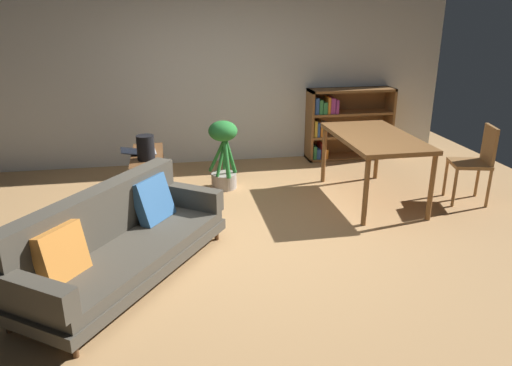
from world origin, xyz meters
TOP-DOWN VIEW (x-y plane):
  - ground_plane at (0.00, 0.00)m, footprint 8.16×8.16m
  - back_wall_panel at (0.00, 2.70)m, footprint 6.80×0.10m
  - fabric_couch at (-1.22, -0.54)m, footprint 1.80×2.11m
  - media_console at (-1.02, 1.28)m, footprint 0.36×1.07m
  - open_laptop at (-1.09, 1.37)m, footprint 0.43×0.32m
  - desk_speaker at (-1.01, 1.08)m, footprint 0.20×0.20m
  - potted_floor_plant at (-0.09, 1.47)m, footprint 0.37×0.42m
  - dining_table at (1.60, 0.77)m, footprint 0.84×1.50m
  - dining_chair_near at (2.75, 0.48)m, footprint 0.50×0.48m
  - bookshelf at (1.86, 2.50)m, footprint 1.29×0.35m

SIDE VIEW (x-z plane):
  - ground_plane at x=0.00m, z-range 0.00..0.00m
  - media_console at x=-1.02m, z-range 0.00..0.54m
  - fabric_couch at x=-1.22m, z-range -0.04..0.72m
  - potted_floor_plant at x=-0.09m, z-range 0.06..0.93m
  - dining_chair_near at x=2.75m, z-range 0.06..0.98m
  - bookshelf at x=1.86m, z-range 0.00..1.06m
  - open_laptop at x=-1.09m, z-range 0.54..0.59m
  - desk_speaker at x=-1.01m, z-range 0.55..0.83m
  - dining_table at x=1.60m, z-range 0.32..1.11m
  - back_wall_panel at x=0.00m, z-range 0.00..2.70m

